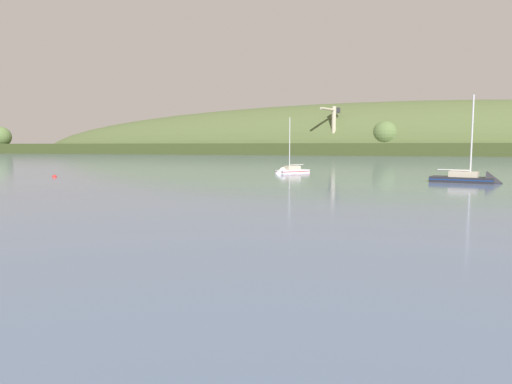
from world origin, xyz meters
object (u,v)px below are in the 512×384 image
sailboat_far_left (472,181)px  mooring_buoy_foreground (55,177)px  dockside_crane (333,131)px  sailboat_near_mooring (289,172)px

sailboat_far_left → mooring_buoy_foreground: (-56.39, -3.50, -0.23)m
sailboat_far_left → mooring_buoy_foreground: size_ratio=16.82×
dockside_crane → sailboat_near_mooring: bearing=22.8°
dockside_crane → mooring_buoy_foreground: size_ratio=32.49×
dockside_crane → sailboat_far_left: size_ratio=1.93×
sailboat_near_mooring → sailboat_far_left: sailboat_far_left is taller
mooring_buoy_foreground → dockside_crane: bearing=81.1°
dockside_crane → mooring_buoy_foreground: (-26.33, -167.36, -11.67)m
dockside_crane → sailboat_far_left: bearing=31.2°
dockside_crane → sailboat_far_left: 166.99m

